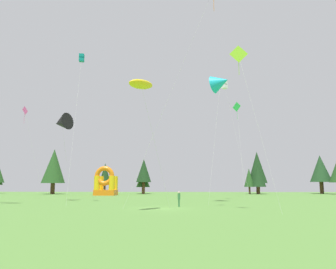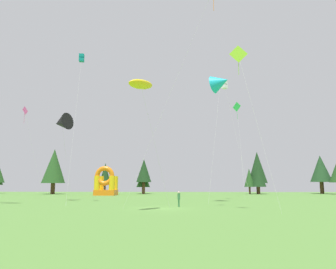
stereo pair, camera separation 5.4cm
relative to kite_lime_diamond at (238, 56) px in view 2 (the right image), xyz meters
name	(u,v)px [view 2 (the right image)]	position (x,y,z in m)	size (l,w,h in m)	color
ground_plane	(161,208)	(-7.28, 2.95, -14.00)	(120.00, 120.00, 0.00)	#548438
kite_lime_diamond	(238,56)	(0.00, 0.00, 0.00)	(3.11, 2.74, 14.67)	#8CD826
kite_yellow_parafoil	(141,84)	(-8.89, -1.00, -2.89)	(3.80, 5.77, 11.81)	yellow
kite_black_delta	(62,123)	(-22.00, 15.02, -3.20)	(3.13, 4.03, 12.09)	black
kite_white_box	(225,85)	(1.15, 17.74, 2.79)	(3.22, 3.06, 17.39)	white
kite_pink_diamond	(24,112)	(-28.97, 18.10, -0.93)	(3.07, 2.56, 13.68)	#EA599E
kite_green_diamond	(237,108)	(5.04, 29.48, 2.07)	(1.06, 7.02, 16.80)	green
kite_cyan_delta	(220,82)	(-0.18, 11.95, 1.36)	(3.84, 5.37, 16.70)	#19B7CC
kite_teal_box	(82,58)	(-18.30, 11.14, 4.58)	(1.20, 6.07, 19.15)	#0C7F7A
person_left_edge	(179,198)	(-5.60, 5.06, -13.07)	(0.35, 0.35, 1.57)	#33723F
inflatable_red_slide	(106,185)	(-20.64, 36.86, -11.89)	(4.13, 4.37, 5.82)	orange
tree_row_2	(54,166)	(-34.26, 43.81, -7.77)	(5.18, 5.18, 10.12)	#4C331E
tree_row_3	(105,173)	(-23.45, 48.02, -9.16)	(2.55, 2.55, 7.12)	#4C331E
tree_row_4	(143,178)	(-14.24, 47.31, -10.44)	(3.21, 3.21, 5.66)	#4C331E
tree_row_5	(144,171)	(-13.91, 45.57, -8.77)	(3.45, 3.45, 7.91)	#4C331E
tree_row_6	(249,178)	(10.08, 45.80, -10.37)	(2.36, 2.36, 5.73)	#4C331E
tree_row_7	(258,176)	(12.08, 45.64, -10.05)	(3.37, 3.37, 6.34)	#4C331E
tree_row_8	(257,168)	(12.22, 46.77, -8.02)	(4.32, 4.32, 9.63)	#4C331E
tree_row_9	(321,169)	(27.22, 48.40, -8.25)	(4.83, 4.83, 8.90)	#4C331E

